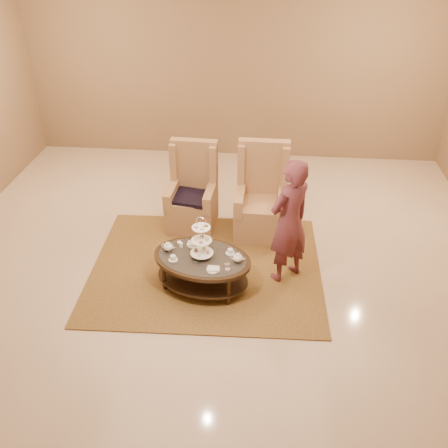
# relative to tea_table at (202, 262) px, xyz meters

# --- Properties ---
(ground) EXTENTS (8.00, 8.00, 0.00)m
(ground) POSITION_rel_tea_table_xyz_m (0.12, 0.29, -0.39)
(ground) COLOR beige
(ground) RESTS_ON ground
(ceiling) EXTENTS (8.00, 8.00, 0.02)m
(ceiling) POSITION_rel_tea_table_xyz_m (0.12, 0.29, -0.39)
(ceiling) COLOR white
(ceiling) RESTS_ON ground
(wall_back) EXTENTS (8.00, 0.04, 3.50)m
(wall_back) POSITION_rel_tea_table_xyz_m (0.12, 4.29, 1.36)
(wall_back) COLOR #8F6E4E
(wall_back) RESTS_ON ground
(rug) EXTENTS (3.23, 2.72, 0.02)m
(rug) POSITION_rel_tea_table_xyz_m (-0.00, 0.40, -0.38)
(rug) COLOR olive
(rug) RESTS_ON ground
(tea_table) EXTENTS (1.46, 1.18, 1.08)m
(tea_table) POSITION_rel_tea_table_xyz_m (0.00, 0.00, 0.00)
(tea_table) COLOR black
(tea_table) RESTS_ON ground
(armchair_left) EXTENTS (0.75, 0.78, 1.33)m
(armchair_left) POSITION_rel_tea_table_xyz_m (-0.35, 1.57, 0.06)
(armchair_left) COLOR tan
(armchair_left) RESTS_ON ground
(armchair_right) EXTENTS (0.78, 0.80, 1.40)m
(armchair_right) POSITION_rel_tea_table_xyz_m (0.71, 1.46, 0.08)
(armchair_right) COLOR tan
(armchair_right) RESTS_ON ground
(person) EXTENTS (0.75, 0.73, 1.74)m
(person) POSITION_rel_tea_table_xyz_m (1.09, 0.31, 0.48)
(person) COLOR #5F2830
(person) RESTS_ON ground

